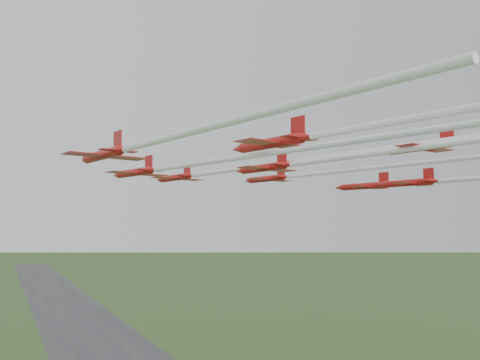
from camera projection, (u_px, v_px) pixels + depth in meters
name	position (u px, v px, depth m)	size (l,w,h in m)	color
runway	(77.00, 319.00, 255.98)	(38.00, 900.00, 0.04)	#2D2D2F
jet_lead	(234.00, 170.00, 82.83)	(20.67, 64.10, 2.81)	red
jet_row2_left	(207.00, 162.00, 64.02)	(22.82, 59.69, 2.62)	red
jet_row2_right	(350.00, 170.00, 79.49)	(21.56, 64.33, 2.57)	red
jet_row3_left	(149.00, 143.00, 50.49)	(15.11, 47.52, 2.68)	red
jet_row3_mid	(341.00, 158.00, 65.19)	(18.77, 56.17, 2.71)	red
jet_row3_right	(450.00, 181.00, 85.43)	(25.26, 59.46, 2.83)	red
jet_row4_left	(400.00, 121.00, 46.73)	(21.64, 63.37, 2.95)	red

